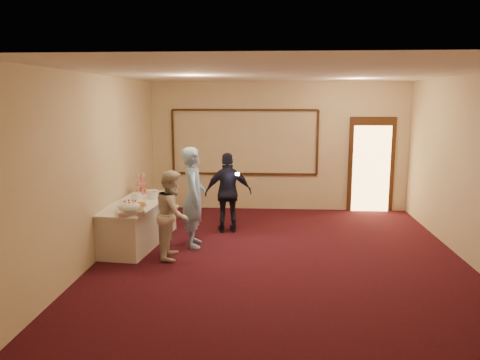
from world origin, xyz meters
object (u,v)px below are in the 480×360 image
plate_stack_b (152,195)px  woman (173,214)px  tart (138,205)px  cupcake_stand (141,185)px  buffet_table (138,223)px  plate_stack_a (137,197)px  pavlova_tray (130,208)px  guest (228,193)px  man (194,197)px

plate_stack_b → woman: woman is taller
plate_stack_b → tart: 0.65m
cupcake_stand → plate_stack_b: cupcake_stand is taller
buffet_table → plate_stack_a: (-0.05, 0.12, 0.46)m
buffet_table → plate_stack_b: (0.20, 0.29, 0.47)m
pavlova_tray → guest: guest is taller
buffet_table → man: (1.04, -0.06, 0.50)m
plate_stack_a → man: bearing=-9.5°
cupcake_stand → man: bearing=-36.9°
buffet_table → plate_stack_a: 0.47m
pavlova_tray → plate_stack_b: pavlova_tray is taller
buffet_table → pavlova_tray: size_ratio=3.67×
cupcake_stand → woman: 1.80m
tart → plate_stack_a: bearing=109.1°
cupcake_stand → plate_stack_a: cupcake_stand is taller
guest → woman: bearing=52.4°
plate_stack_a → guest: bearing=24.8°
plate_stack_a → woman: (0.84, -0.81, -0.11)m
plate_stack_a → woman: woman is taller
cupcake_stand → plate_stack_a: 0.73m
pavlova_tray → guest: (1.44, 1.71, -0.07)m
plate_stack_b → guest: 1.49m
tart → guest: (1.45, 1.21, -0.01)m
man → woman: (-0.25, -0.63, -0.16)m
cupcake_stand → pavlova_tray: bearing=-80.4°
pavlova_tray → cupcake_stand: 1.70m
tart → guest: bearing=39.9°
plate_stack_a → tart: size_ratio=0.59×
tart → guest: 1.89m
pavlova_tray → tart: size_ratio=2.08×
cupcake_stand → woman: size_ratio=0.29×
tart → woman: (0.68, -0.34, -0.07)m
buffet_table → pavlova_tray: pavlova_tray is taller
cupcake_stand → plate_stack_b: (0.36, -0.54, -0.07)m
plate_stack_b → man: 0.91m
cupcake_stand → guest: guest is taller
guest → pavlova_tray: bearing=38.9°
buffet_table → guest: size_ratio=1.45×
plate_stack_b → guest: bearing=22.8°
buffet_table → cupcake_stand: size_ratio=5.30×
pavlova_tray → cupcake_stand: cupcake_stand is taller
tart → woman: bearing=-26.7°
plate_stack_a → guest: 1.78m
cupcake_stand → guest: size_ratio=0.27×
pavlova_tray → woman: size_ratio=0.42×
buffet_table → pavlova_tray: (0.13, -0.85, 0.47)m
cupcake_stand → man: size_ratio=0.24×
cupcake_stand → tart: size_ratio=1.44×
buffet_table → cupcake_stand: cupcake_stand is taller
pavlova_tray → plate_stack_a: 0.98m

